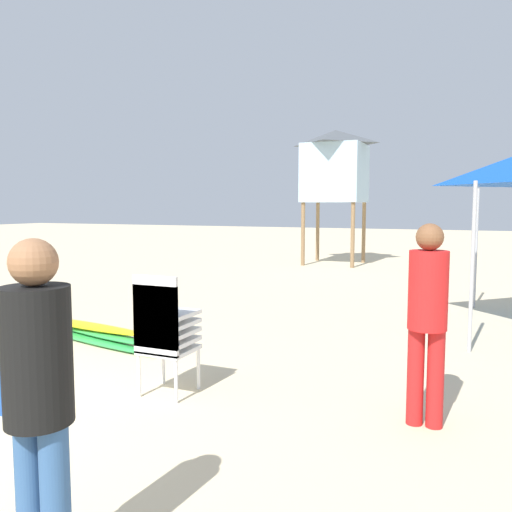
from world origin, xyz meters
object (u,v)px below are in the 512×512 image
(stacked_plastic_chairs, at_px, (163,326))
(lifeguard_tower, at_px, (335,166))
(surfboard_pile, at_px, (92,333))
(lifeguard_near_center, at_px, (427,311))
(lifeguard_near_left, at_px, (39,391))
(cooler_box, at_px, (2,388))

(stacked_plastic_chairs, distance_m, lifeguard_tower, 12.37)
(stacked_plastic_chairs, distance_m, surfboard_pile, 2.54)
(lifeguard_near_center, bearing_deg, lifeguard_near_left, -119.04)
(stacked_plastic_chairs, xyz_separation_m, surfboard_pile, (-2.07, 1.36, -0.58))
(lifeguard_near_left, bearing_deg, lifeguard_near_center, 60.96)
(surfboard_pile, relative_size, cooler_box, 5.14)
(surfboard_pile, distance_m, lifeguard_near_left, 4.86)
(surfboard_pile, relative_size, lifeguard_near_left, 1.53)
(lifeguard_tower, bearing_deg, lifeguard_near_left, -80.32)
(lifeguard_near_center, bearing_deg, surfboard_pile, 166.70)
(stacked_plastic_chairs, bearing_deg, lifeguard_near_left, -69.31)
(lifeguard_near_center, bearing_deg, lifeguard_tower, 108.64)
(lifeguard_near_left, bearing_deg, lifeguard_tower, 99.68)
(lifeguard_tower, bearing_deg, cooler_box, -88.48)
(surfboard_pile, relative_size, lifeguard_tower, 0.62)
(lifeguard_tower, distance_m, cooler_box, 13.19)
(lifeguard_near_center, xyz_separation_m, cooler_box, (-3.61, -1.13, -0.81))
(lifeguard_near_left, bearing_deg, stacked_plastic_chairs, 110.69)
(cooler_box, bearing_deg, surfboard_pile, 111.26)
(surfboard_pile, bearing_deg, lifeguard_near_center, -13.30)
(cooler_box, bearing_deg, stacked_plastic_chairs, 34.35)
(lifeguard_tower, bearing_deg, surfboard_pile, -92.74)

